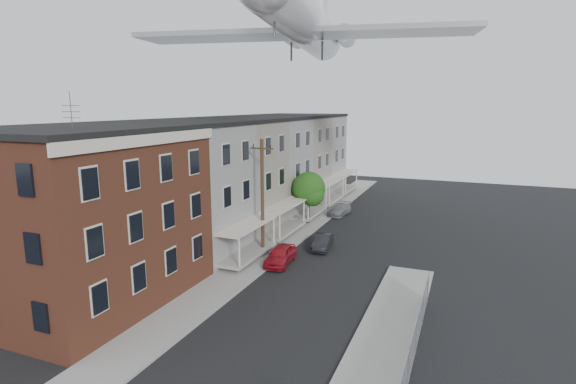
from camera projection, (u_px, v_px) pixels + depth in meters
name	position (u px, v px, depth m)	size (l,w,h in m)	color
sidewalk_left	(292.00, 234.00, 40.24)	(3.00, 62.00, 0.12)	gray
sidewalk_right	(375.00, 368.00, 19.82)	(3.00, 26.00, 0.12)	gray
curb_left	(308.00, 236.00, 39.71)	(0.15, 62.00, 0.14)	gray
curb_right	(343.00, 361.00, 20.35)	(0.15, 26.00, 0.14)	gray
corner_building	(83.00, 215.00, 26.18)	(10.31, 12.30, 12.15)	black
row_house_a	(180.00, 188.00, 34.82)	(11.98, 7.00, 10.30)	slate
row_house_b	(225.00, 175.00, 41.19)	(11.98, 7.00, 10.30)	#6B6455
row_house_c	(258.00, 166.00, 47.57)	(11.98, 7.00, 10.30)	slate
row_house_d	(284.00, 159.00, 53.94)	(11.98, 7.00, 10.30)	#6B6455
row_house_e	(303.00, 153.00, 60.31)	(11.98, 7.00, 10.30)	slate
chainlink_fence	(408.00, 368.00, 18.18)	(0.06, 18.06, 1.90)	gray
utility_pole	(262.00, 196.00, 33.94)	(1.80, 0.26, 9.00)	black
street_tree	(310.00, 190.00, 43.08)	(3.22, 3.20, 5.20)	black
car_near	(280.00, 255.00, 32.82)	(1.62, 4.02, 1.37)	maroon
car_mid	(323.00, 242.00, 36.27)	(1.24, 3.57, 1.17)	black
car_far	(340.00, 210.00, 47.47)	(1.62, 3.97, 1.15)	gray
airplane	(306.00, 24.00, 37.06)	(26.78, 30.60, 8.80)	white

